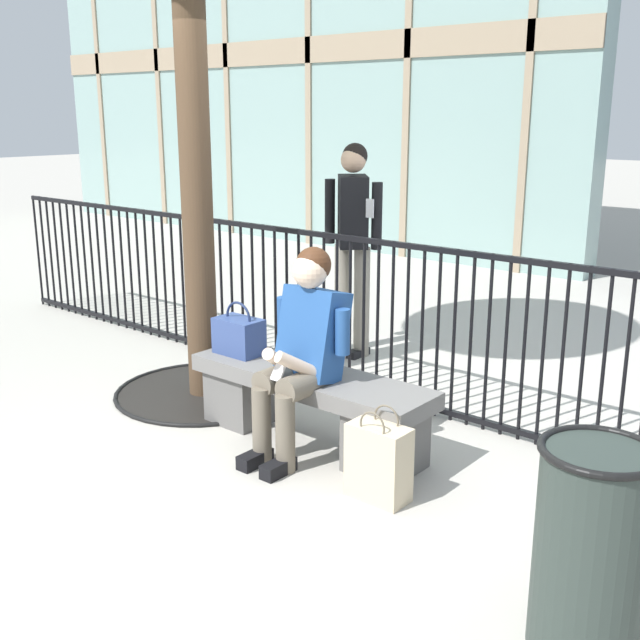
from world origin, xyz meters
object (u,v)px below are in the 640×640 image
Objects in this scene: handbag_on_bench at (239,335)px; seated_person_with_phone at (302,347)px; trash_can at (590,548)px; bystander_at_railing at (353,234)px; shopping_bag at (379,462)px; stone_bench at (309,400)px.

seated_person_with_phone is at bearing -10.50° from handbag_on_bench.
seated_person_with_phone is 2.04m from trash_can.
bystander_at_railing reaches higher than trash_can.
handbag_on_bench is at bearing 163.79° from trash_can.
shopping_bag is at bearing -14.74° from seated_person_with_phone.
stone_bench is at bearing 0.99° from handbag_on_bench.
handbag_on_bench is 2.68m from trash_can.
seated_person_with_phone reaches higher than handbag_on_bench.
handbag_on_bench is 0.20× the size of bystander_at_railing.
bystander_at_railing reaches higher than handbag_on_bench.
stone_bench is 1.97m from bystander_at_railing.
handbag_on_bench is at bearing 169.50° from seated_person_with_phone.
stone_bench is 0.94× the size of bystander_at_railing.
shopping_bag is at bearing 160.24° from trash_can.
shopping_bag is at bearing -22.67° from stone_bench.
shopping_bag is 2.62m from bystander_at_railing.
stone_bench is 3.21× the size of shopping_bag.
seated_person_with_phone reaches higher than trash_can.
trash_can reaches higher than stone_bench.
trash_can is at bearing -18.05° from seated_person_with_phone.
seated_person_with_phone is 2.43× the size of shopping_bag.
stone_bench is at bearing -60.41° from bystander_at_railing.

